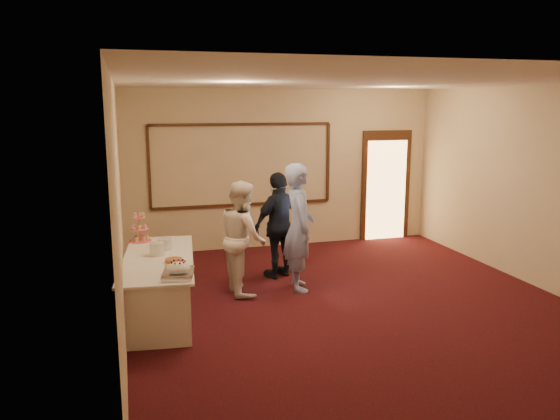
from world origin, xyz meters
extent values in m
plane|color=black|center=(0.00, 0.00, 0.00)|extent=(7.00, 7.00, 0.00)
cube|color=beige|center=(0.00, 3.50, 1.50)|extent=(6.00, 0.04, 3.00)
cube|color=beige|center=(-3.00, 0.00, 1.50)|extent=(0.04, 7.00, 3.00)
cube|color=beige|center=(3.00, 0.00, 1.50)|extent=(0.04, 7.00, 3.00)
cube|color=white|center=(0.00, 0.00, 3.00)|extent=(6.00, 7.00, 0.04)
cube|color=black|center=(-0.80, 3.47, 0.85)|extent=(3.40, 0.04, 0.05)
cube|color=black|center=(-0.80, 3.47, 2.35)|extent=(3.40, 0.04, 0.05)
cube|color=black|center=(-2.50, 3.47, 1.60)|extent=(0.05, 0.04, 1.50)
cube|color=black|center=(0.90, 3.47, 1.60)|extent=(0.05, 0.04, 1.50)
cube|color=black|center=(2.15, 3.46, 1.10)|extent=(1.05, 0.06, 2.20)
cube|color=#FFBF66|center=(2.15, 3.43, 1.00)|extent=(0.85, 0.02, 2.00)
cube|color=white|center=(-2.56, 0.52, 0.37)|extent=(1.01, 2.23, 0.74)
cube|color=white|center=(-2.56, 0.52, 0.76)|extent=(1.12, 2.36, 0.03)
cube|color=silver|center=(-2.38, -0.34, 0.79)|extent=(0.41, 0.48, 0.04)
ellipsoid|color=silver|center=(-2.38, -0.34, 0.87)|extent=(0.28, 0.28, 0.13)
cube|color=silver|center=(-2.29, -0.21, 0.81)|extent=(0.10, 0.30, 0.01)
cylinder|color=#F2556D|center=(-2.75, 1.46, 0.98)|extent=(0.02, 0.02, 0.43)
cylinder|color=#F2556D|center=(-2.75, 1.46, 0.78)|extent=(0.32, 0.32, 0.01)
cylinder|color=#F2556D|center=(-2.75, 1.46, 0.95)|extent=(0.24, 0.24, 0.01)
cylinder|color=#F2556D|center=(-2.75, 1.46, 1.12)|extent=(0.17, 0.17, 0.01)
cylinder|color=white|center=(-2.56, 0.64, 0.85)|extent=(0.19, 0.19, 0.16)
cylinder|color=white|center=(-2.56, 0.64, 0.93)|extent=(0.20, 0.20, 0.01)
cylinder|color=white|center=(-2.44, 0.87, 0.85)|extent=(0.18, 0.18, 0.15)
cylinder|color=white|center=(-2.44, 0.87, 0.92)|extent=(0.19, 0.19, 0.01)
cylinder|color=white|center=(-2.38, 0.22, 0.78)|extent=(0.26, 0.26, 0.01)
cylinder|color=#9B5127|center=(-2.38, 0.22, 0.80)|extent=(0.22, 0.22, 0.04)
imported|color=#94ACF3|center=(-0.50, 0.97, 0.94)|extent=(0.53, 0.74, 1.89)
imported|color=white|center=(-1.32, 1.06, 0.83)|extent=(0.67, 0.84, 1.65)
imported|color=black|center=(-0.61, 1.61, 0.84)|extent=(1.07, 0.78, 1.68)
cube|color=white|center=(-0.42, 1.37, 1.27)|extent=(0.08, 0.06, 0.05)
camera|label=1|loc=(-2.91, -6.46, 2.74)|focal=35.00mm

